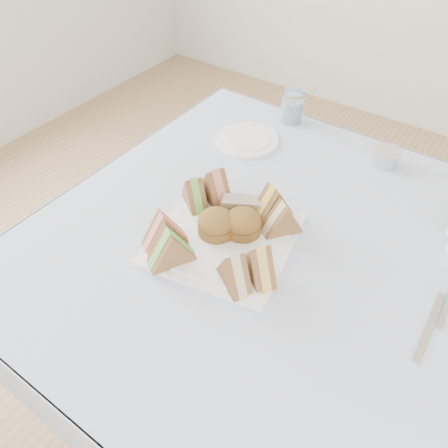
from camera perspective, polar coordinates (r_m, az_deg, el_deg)
The scene contains 19 objects.
floor at distance 1.57m, azimuth 4.63°, elevation -21.65°, with size 4.00×4.00×0.00m, color #9E7751.
table at distance 1.24m, azimuth 5.61°, elevation -14.53°, with size 0.90×0.90×0.74m, color brown.
tablecloth at distance 0.95m, azimuth 7.15°, elevation -2.56°, with size 1.02×1.02×0.01m, color silver.
serving_plate at distance 0.94m, azimuth 0.00°, elevation -1.94°, with size 0.28×0.28×0.01m, color white.
sandwich_fl_a at distance 0.90m, azimuth -7.87°, elevation -0.67°, with size 0.09×0.04×0.08m, color brown, non-canonical shape.
sandwich_fl_b at distance 0.86m, azimuth -7.01°, elevation -2.85°, with size 0.10×0.04×0.09m, color brown, non-canonical shape.
sandwich_fr_a at distance 0.83m, azimuth 4.61°, elevation -4.88°, with size 0.09×0.04×0.08m, color brown, non-canonical shape.
sandwich_fr_b at distance 0.82m, azimuth 1.36°, elevation -5.90°, with size 0.09×0.04×0.08m, color brown, non-canonical shape.
sandwich_bl_a at distance 0.99m, azimuth -3.89°, elevation 4.22°, with size 0.09×0.04×0.08m, color brown, non-canonical shape.
sandwich_bl_b at distance 0.99m, azimuth -1.12°, elevation 5.13°, with size 0.10×0.05×0.09m, color brown, non-canonical shape.
sandwich_br_a at distance 0.93m, azimuth 7.62°, elevation 0.91°, with size 0.09×0.04×0.08m, color brown, non-canonical shape.
sandwich_br_b at distance 0.96m, azimuth 6.30°, elevation 2.96°, with size 0.10×0.04×0.08m, color brown, non-canonical shape.
scone_left at distance 0.92m, azimuth -1.02°, elevation 0.08°, with size 0.08×0.08×0.05m, color brown.
scone_right at distance 0.92m, azimuth 2.49°, elevation 0.15°, with size 0.08×0.08×0.05m, color brown.
pastry_slice at distance 0.97m, azimuth 2.36°, elevation 2.37°, with size 0.09×0.03×0.04m, color tan.
side_plate at distance 1.24m, azimuth 3.02°, elevation 10.94°, with size 0.18×0.18×0.01m, color white.
water_glass at distance 1.33m, azimuth 8.91°, elevation 14.93°, with size 0.06×0.06×0.09m, color white.
tea_strainer at distance 1.21m, azimuth 20.43°, elevation 8.05°, with size 0.07×0.07×0.04m, color silver.
knife at distance 0.89m, azimuth 25.28°, elevation -11.95°, with size 0.01×0.17×0.00m, color silver.
Camera 1 is at (0.28, -0.60, 1.42)m, focal length 35.00 mm.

